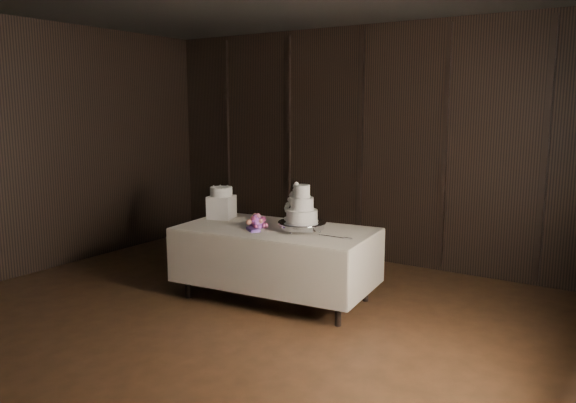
{
  "coord_description": "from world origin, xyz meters",
  "views": [
    {
      "loc": [
        3.17,
        -3.1,
        1.99
      ],
      "look_at": [
        0.15,
        1.53,
        1.05
      ],
      "focal_mm": 35.0,
      "sensor_mm": 36.0,
      "label": 1
    }
  ],
  "objects_px": {
    "cake_stand": "(302,226)",
    "bouquet": "(256,222)",
    "display_table": "(276,261)",
    "wedding_cake": "(299,207)",
    "box_pedestal": "(222,207)",
    "small_cake": "(221,192)"
  },
  "relations": [
    {
      "from": "display_table",
      "to": "bouquet",
      "type": "bearing_deg",
      "value": -151.94
    },
    {
      "from": "wedding_cake",
      "to": "box_pedestal",
      "type": "xyz_separation_m",
      "value": [
        -1.06,
        0.08,
        -0.11
      ]
    },
    {
      "from": "display_table",
      "to": "wedding_cake",
      "type": "distance_m",
      "value": 0.64
    },
    {
      "from": "cake_stand",
      "to": "wedding_cake",
      "type": "height_order",
      "value": "wedding_cake"
    },
    {
      "from": "cake_stand",
      "to": "small_cake",
      "type": "xyz_separation_m",
      "value": [
        -1.09,
        0.07,
        0.25
      ]
    },
    {
      "from": "box_pedestal",
      "to": "small_cake",
      "type": "relative_size",
      "value": 1.05
    },
    {
      "from": "bouquet",
      "to": "box_pedestal",
      "type": "distance_m",
      "value": 0.67
    },
    {
      "from": "display_table",
      "to": "box_pedestal",
      "type": "xyz_separation_m",
      "value": [
        -0.8,
        0.1,
        0.47
      ]
    },
    {
      "from": "cake_stand",
      "to": "bouquet",
      "type": "distance_m",
      "value": 0.48
    },
    {
      "from": "cake_stand",
      "to": "wedding_cake",
      "type": "relative_size",
      "value": 1.29
    },
    {
      "from": "cake_stand",
      "to": "box_pedestal",
      "type": "relative_size",
      "value": 1.86
    },
    {
      "from": "display_table",
      "to": "box_pedestal",
      "type": "distance_m",
      "value": 0.93
    },
    {
      "from": "bouquet",
      "to": "box_pedestal",
      "type": "xyz_separation_m",
      "value": [
        -0.64,
        0.21,
        0.06
      ]
    },
    {
      "from": "cake_stand",
      "to": "bouquet",
      "type": "bearing_deg",
      "value": -162.17
    },
    {
      "from": "cake_stand",
      "to": "wedding_cake",
      "type": "distance_m",
      "value": 0.2
    },
    {
      "from": "cake_stand",
      "to": "small_cake",
      "type": "relative_size",
      "value": 1.96
    },
    {
      "from": "cake_stand",
      "to": "bouquet",
      "type": "height_order",
      "value": "bouquet"
    },
    {
      "from": "small_cake",
      "to": "bouquet",
      "type": "bearing_deg",
      "value": -18.63
    },
    {
      "from": "display_table",
      "to": "wedding_cake",
      "type": "relative_size",
      "value": 5.57
    },
    {
      "from": "display_table",
      "to": "small_cake",
      "type": "relative_size",
      "value": 8.45
    },
    {
      "from": "cake_stand",
      "to": "bouquet",
      "type": "relative_size",
      "value": 1.26
    },
    {
      "from": "small_cake",
      "to": "wedding_cake",
      "type": "bearing_deg",
      "value": -4.45
    }
  ]
}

